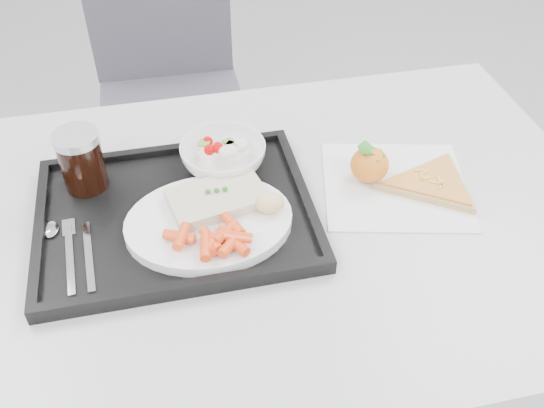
{
  "coord_description": "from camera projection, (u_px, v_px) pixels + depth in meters",
  "views": [
    {
      "loc": [
        -0.14,
        -0.43,
        1.45
      ],
      "look_at": [
        0.02,
        0.3,
        0.77
      ],
      "focal_mm": 40.0,
      "sensor_mm": 36.0,
      "label": 1
    }
  ],
  "objects": [
    {
      "name": "chair",
      "position": [
        168.0,
        72.0,
        1.79
      ],
      "size": [
        0.43,
        0.43,
        0.93
      ],
      "color": "#3E3C45",
      "rests_on": "ground"
    },
    {
      "name": "napkin",
      "position": [
        395.0,
        185.0,
        1.08
      ],
      "size": [
        0.3,
        0.29,
        0.0
      ],
      "color": "white",
      "rests_on": "table"
    },
    {
      "name": "tray",
      "position": [
        176.0,
        215.0,
        1.01
      ],
      "size": [
        0.45,
        0.35,
        0.03
      ],
      "color": "black",
      "rests_on": "table"
    },
    {
      "name": "table",
      "position": [
        260.0,
        244.0,
        1.06
      ],
      "size": [
        1.2,
        0.8,
        0.75
      ],
      "color": "silver",
      "rests_on": "ground"
    },
    {
      "name": "pizza_slice",
      "position": [
        432.0,
        183.0,
        1.07
      ],
      "size": [
        0.24,
        0.24,
        0.02
      ],
      "color": "tan",
      "rests_on": "napkin"
    },
    {
      "name": "salad_contents",
      "position": [
        225.0,
        148.0,
        1.08
      ],
      "size": [
        0.09,
        0.06,
        0.02
      ],
      "color": "#BC0303",
      "rests_on": "salad_bowl"
    },
    {
      "name": "fish_fillet",
      "position": [
        217.0,
        198.0,
        0.99
      ],
      "size": [
        0.17,
        0.12,
        0.03
      ],
      "color": "beige",
      "rests_on": "dinner_plate"
    },
    {
      "name": "carrot_pile",
      "position": [
        215.0,
        238.0,
        0.91
      ],
      "size": [
        0.14,
        0.09,
        0.02
      ],
      "color": "#EA4416",
      "rests_on": "dinner_plate"
    },
    {
      "name": "cola_glass",
      "position": [
        81.0,
        160.0,
        1.02
      ],
      "size": [
        0.08,
        0.08,
        0.11
      ],
      "color": "black",
      "rests_on": "tray"
    },
    {
      "name": "bread_roll",
      "position": [
        270.0,
        203.0,
        0.97
      ],
      "size": [
        0.05,
        0.04,
        0.03
      ],
      "color": "#E4C083",
      "rests_on": "dinner_plate"
    },
    {
      "name": "tangerine",
      "position": [
        370.0,
        165.0,
        1.06
      ],
      "size": [
        0.08,
        0.08,
        0.07
      ],
      "color": "orange",
      "rests_on": "napkin"
    },
    {
      "name": "cutlery",
      "position": [
        69.0,
        245.0,
        0.94
      ],
      "size": [
        0.08,
        0.17,
        0.01
      ],
      "color": "silver",
      "rests_on": "tray"
    },
    {
      "name": "dinner_plate",
      "position": [
        209.0,
        222.0,
        0.97
      ],
      "size": [
        0.27,
        0.27,
        0.02
      ],
      "color": "white",
      "rests_on": "tray"
    },
    {
      "name": "salad_bowl",
      "position": [
        223.0,
        156.0,
        1.08
      ],
      "size": [
        0.15,
        0.15,
        0.05
      ],
      "color": "white",
      "rests_on": "tray"
    }
  ]
}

